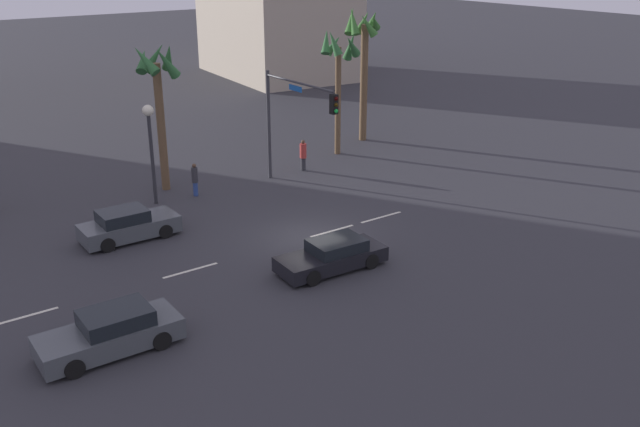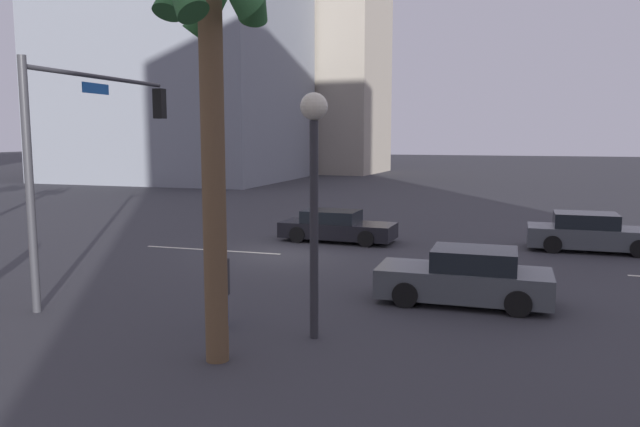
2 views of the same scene
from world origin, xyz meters
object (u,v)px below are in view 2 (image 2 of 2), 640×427
Objects in this scene: car_2 at (336,227)px; pedestrian_1 at (222,285)px; building_0 at (179,77)px; palm_tree_2 at (213,53)px; car_0 at (591,233)px; car_1 at (466,278)px; traffic_signal at (87,137)px; building_1 at (300,28)px; streetlamp at (314,164)px.

car_2 is 11.35m from pedestrian_1.
palm_tree_2 is at bearing 121.03° from building_0.
car_1 is at bearing 65.26° from car_0.
pedestrian_1 is at bearing 121.32° from building_0.
building_0 reaches higher than traffic_signal.
car_0 is 2.61× the size of pedestrian_1.
traffic_signal is (9.87, 1.65, 3.54)m from car_1.
car_2 is 2.63× the size of pedestrian_1.
building_0 is 17.74m from building_1.
traffic_signal is 7.30m from streetlamp.
pedestrian_1 is 59.92m from building_1.
building_0 is at bearing -51.78° from car_1.
building_1 is at bearing -70.87° from streetlamp.
building_0 is (29.06, -36.90, 8.95)m from car_1.
streetlamp is at bearing -127.66° from palm_tree_2.
streetlamp reaches higher than pedestrian_1.
building_0 reaches higher than pedestrian_1.
traffic_signal is 3.56× the size of pedestrian_1.
car_0 is 0.99× the size of car_2.
car_2 is 11.01m from traffic_signal.
building_1 is at bearing -114.28° from building_0.
building_1 is at bearing -58.95° from car_0.
building_1 is (-6.94, -14.95, 6.56)m from building_0.
building_0 reaches higher than car_2.
streetlamp reaches higher than car_0.
pedestrian_1 is 0.08× the size of building_0.
car_0 is at bearing -120.31° from palm_tree_2.
traffic_signal is at bearing -33.50° from palm_tree_2.
car_2 is at bearing -54.57° from car_1.
building_0 is at bearing -63.54° from traffic_signal.
traffic_signal is 1.23× the size of streetlamp.
pedestrian_1 is (-0.52, 11.33, 0.35)m from car_2.
building_1 is (12.26, -53.51, 11.98)m from traffic_signal.
pedestrian_1 is 47.81m from building_0.
building_1 reaches higher than car_0.
building_1 reaches higher than pedestrian_1.
car_2 is at bearing 115.37° from building_1.
car_1 is 47.82m from building_0.
traffic_signal is 43.41m from building_0.
palm_tree_2 is at bearing 113.81° from pedestrian_1.
car_0 is at bearing -143.51° from traffic_signal.
building_0 is 0.65× the size of building_1.
traffic_signal is 0.19× the size of building_1.
pedestrian_1 is (-4.82, 1.86, -3.26)m from traffic_signal.
car_2 is 49.56m from building_1.
building_1 reaches higher than car_2.
car_0 is 9.54m from car_2.
building_0 reaches higher than palm_tree_2.
streetlamp is 60.07m from building_1.
palm_tree_2 is (4.21, 5.40, 5.05)m from car_1.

